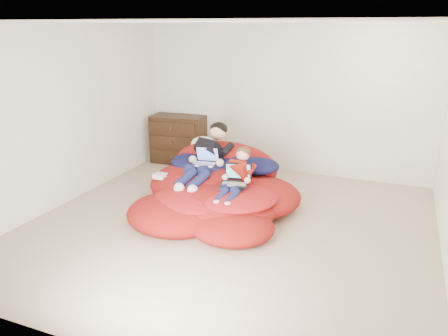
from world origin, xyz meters
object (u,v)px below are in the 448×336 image
dresser (179,139)px  laptop_white (205,160)px  beanbag_pile (217,190)px  younger_boy (237,175)px  older_boy (209,154)px  laptop_black (236,178)px

dresser → laptop_white: dresser is taller
beanbag_pile → younger_boy: (0.37, -0.19, 0.35)m
older_boy → laptop_white: bearing=-90.0°
dresser → laptop_black: dresser is taller
dresser → laptop_white: size_ratio=3.04×
older_boy → younger_boy: 0.76m
older_boy → laptop_black: (0.61, -0.49, -0.13)m
beanbag_pile → laptop_white: laptop_white is taller
older_boy → younger_boy: size_ratio=1.45×
younger_boy → older_boy: bearing=143.6°
laptop_white → laptop_black: laptop_white is taller
older_boy → laptop_black: size_ratio=3.21×
laptop_black → beanbag_pile: bearing=147.8°
dresser → younger_boy: younger_boy is taller
beanbag_pile → laptop_white: 0.47m
dresser → laptop_white: bearing=-51.2°
younger_boy → beanbag_pile: bearing=153.0°
dresser → older_boy: size_ratio=0.78×
dresser → beanbag_pile: size_ratio=0.43×
dresser → laptop_white: 2.05m
beanbag_pile → older_boy: (-0.24, 0.26, 0.44)m
younger_boy → laptop_white: size_ratio=2.69×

